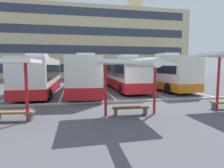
# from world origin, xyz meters

# --- Properties ---
(ground_plane) EXTENTS (160.00, 160.00, 0.00)m
(ground_plane) POSITION_xyz_m (0.00, 0.00, 0.00)
(ground_plane) COLOR #515156
(terminal_building) EXTENTS (44.11, 11.69, 17.53)m
(terminal_building) POSITION_xyz_m (0.04, 31.41, 7.40)
(terminal_building) COLOR #D1BC8C
(terminal_building) RESTS_ON ground
(coach_bus_0) EXTENTS (2.65, 11.78, 3.53)m
(coach_bus_0) POSITION_xyz_m (-6.08, 6.19, 1.63)
(coach_bus_0) COLOR silver
(coach_bus_0) RESTS_ON ground
(coach_bus_1) EXTENTS (3.73, 12.54, 3.60)m
(coach_bus_1) POSITION_xyz_m (-1.81, 5.90, 1.66)
(coach_bus_1) COLOR silver
(coach_bus_1) RESTS_ON ground
(coach_bus_2) EXTENTS (2.76, 11.05, 3.59)m
(coach_bus_2) POSITION_xyz_m (2.20, 7.09, 1.65)
(coach_bus_2) COLOR silver
(coach_bus_2) RESTS_ON ground
(coach_bus_3) EXTENTS (3.34, 10.47, 3.78)m
(coach_bus_3) POSITION_xyz_m (6.10, 6.53, 1.77)
(coach_bus_3) COLOR silver
(coach_bus_3) RESTS_ON ground
(lane_stripe_0) EXTENTS (0.16, 14.00, 0.01)m
(lane_stripe_0) POSITION_xyz_m (-8.20, 7.19, 0.00)
(lane_stripe_0) COLOR white
(lane_stripe_0) RESTS_ON ground
(lane_stripe_1) EXTENTS (0.16, 14.00, 0.01)m
(lane_stripe_1) POSITION_xyz_m (-4.10, 7.19, 0.00)
(lane_stripe_1) COLOR white
(lane_stripe_1) RESTS_ON ground
(lane_stripe_2) EXTENTS (0.16, 14.00, 0.01)m
(lane_stripe_2) POSITION_xyz_m (0.00, 7.19, 0.00)
(lane_stripe_2) COLOR white
(lane_stripe_2) RESTS_ON ground
(lane_stripe_3) EXTENTS (0.16, 14.00, 0.01)m
(lane_stripe_3) POSITION_xyz_m (4.10, 7.19, 0.00)
(lane_stripe_3) COLOR white
(lane_stripe_3) RESTS_ON ground
(lane_stripe_4) EXTENTS (0.16, 14.00, 0.01)m
(lane_stripe_4) POSITION_xyz_m (8.20, 7.19, 0.00)
(lane_stripe_4) COLOR white
(lane_stripe_4) RESTS_ON ground
(bench_1) EXTENTS (1.82, 0.65, 0.45)m
(bench_1) POSITION_xyz_m (-5.76, -3.10, 0.34)
(bench_1) COLOR brown
(bench_1) RESTS_ON ground
(waiting_shelter_1) EXTENTS (3.62, 4.61, 2.85)m
(waiting_shelter_1) POSITION_xyz_m (-0.17, -3.47, 2.63)
(waiting_shelter_1) COLOR red
(waiting_shelter_1) RESTS_ON ground
(bench_2) EXTENTS (1.90, 0.46, 0.45)m
(bench_2) POSITION_xyz_m (-0.17, -3.19, 0.34)
(bench_2) COLOR brown
(bench_2) RESTS_ON ground
(platform_kerb) EXTENTS (44.00, 0.24, 0.12)m
(platform_kerb) POSITION_xyz_m (0.00, 0.12, 0.06)
(platform_kerb) COLOR #ADADA8
(platform_kerb) RESTS_ON ground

